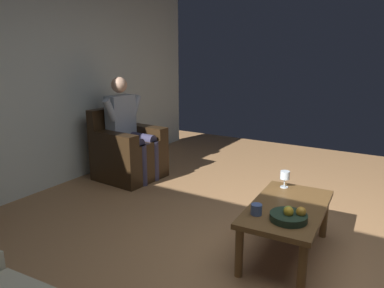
{
  "coord_description": "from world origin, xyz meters",
  "views": [
    {
      "loc": [
        2.54,
        0.54,
        1.57
      ],
      "look_at": [
        -0.55,
        -1.32,
        0.66
      ],
      "focal_mm": 33.66,
      "sensor_mm": 36.0,
      "label": 1
    }
  ],
  "objects_px": {
    "fruit_bowl": "(289,216)",
    "candle_jar": "(256,209)",
    "coffee_table": "(287,213)",
    "wine_glass_near": "(285,176)",
    "person_seated": "(128,126)",
    "armchair": "(128,152)"
  },
  "relations": [
    {
      "from": "person_seated",
      "to": "candle_jar",
      "type": "bearing_deg",
      "value": 67.38
    },
    {
      "from": "person_seated",
      "to": "fruit_bowl",
      "type": "xyz_separation_m",
      "value": [
        1.01,
        2.35,
        -0.23
      ]
    },
    {
      "from": "coffee_table",
      "to": "fruit_bowl",
      "type": "xyz_separation_m",
      "value": [
        0.25,
        0.08,
        0.1
      ]
    },
    {
      "from": "coffee_table",
      "to": "candle_jar",
      "type": "xyz_separation_m",
      "value": [
        0.27,
        -0.15,
        0.1
      ]
    },
    {
      "from": "coffee_table",
      "to": "fruit_bowl",
      "type": "height_order",
      "value": "fruit_bowl"
    },
    {
      "from": "armchair",
      "to": "coffee_table",
      "type": "height_order",
      "value": "armchair"
    },
    {
      "from": "person_seated",
      "to": "candle_jar",
      "type": "relative_size",
      "value": 15.63
    },
    {
      "from": "person_seated",
      "to": "armchair",
      "type": "bearing_deg",
      "value": -90.0
    },
    {
      "from": "person_seated",
      "to": "coffee_table",
      "type": "distance_m",
      "value": 2.41
    },
    {
      "from": "coffee_table",
      "to": "fruit_bowl",
      "type": "distance_m",
      "value": 0.28
    },
    {
      "from": "person_seated",
      "to": "wine_glass_near",
      "type": "distance_m",
      "value": 2.16
    },
    {
      "from": "person_seated",
      "to": "wine_glass_near",
      "type": "bearing_deg",
      "value": 83.14
    },
    {
      "from": "armchair",
      "to": "person_seated",
      "type": "relative_size",
      "value": 0.7
    },
    {
      "from": "candle_jar",
      "to": "armchair",
      "type": "bearing_deg",
      "value": -115.97
    },
    {
      "from": "armchair",
      "to": "person_seated",
      "type": "bearing_deg",
      "value": 90.0
    },
    {
      "from": "armchair",
      "to": "wine_glass_near",
      "type": "relative_size",
      "value": 5.98
    },
    {
      "from": "wine_glass_near",
      "to": "coffee_table",
      "type": "bearing_deg",
      "value": 21.03
    },
    {
      "from": "coffee_table",
      "to": "wine_glass_near",
      "type": "height_order",
      "value": "wine_glass_near"
    },
    {
      "from": "person_seated",
      "to": "coffee_table",
      "type": "bearing_deg",
      "value": 74.92
    },
    {
      "from": "coffee_table",
      "to": "person_seated",
      "type": "bearing_deg",
      "value": -108.72
    },
    {
      "from": "fruit_bowl",
      "to": "candle_jar",
      "type": "relative_size",
      "value": 3.2
    },
    {
      "from": "armchair",
      "to": "fruit_bowl",
      "type": "xyz_separation_m",
      "value": [
        1.01,
        2.38,
        0.12
      ]
    }
  ]
}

